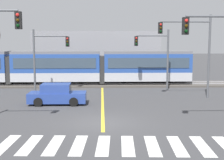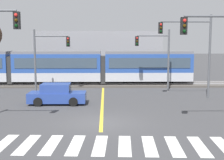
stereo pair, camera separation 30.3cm
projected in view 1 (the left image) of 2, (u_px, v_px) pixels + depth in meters
name	position (u px, v px, depth m)	size (l,w,h in m)	color
ground_plane	(103.00, 123.00, 17.79)	(200.00, 200.00, 0.00)	#3D3D3F
track_bed	(102.00, 84.00, 33.00)	(120.00, 4.00, 0.18)	#4C4742
rail_near	(102.00, 84.00, 32.27)	(120.00, 0.08, 0.10)	#939399
rail_far	(102.00, 82.00, 33.70)	(120.00, 0.08, 0.10)	#939399
light_rail_tram	(57.00, 66.00, 32.60)	(28.00, 2.64, 3.43)	#B7BAC1
crosswalk_stripe_1	(6.00, 144.00, 14.03)	(0.56, 2.80, 0.01)	silver
crosswalk_stripe_2	(30.00, 145.00, 14.01)	(0.56, 2.80, 0.01)	silver
crosswalk_stripe_3	(54.00, 145.00, 13.98)	(0.56, 2.80, 0.01)	silver
crosswalk_stripe_4	(79.00, 145.00, 13.96)	(0.56, 2.80, 0.01)	silver
crosswalk_stripe_5	(103.00, 145.00, 13.93)	(0.56, 2.80, 0.01)	silver
crosswalk_stripe_6	(128.00, 145.00, 13.91)	(0.56, 2.80, 0.01)	silver
crosswalk_stripe_7	(152.00, 146.00, 13.89)	(0.56, 2.80, 0.01)	silver
crosswalk_stripe_8	(177.00, 146.00, 13.86)	(0.56, 2.80, 0.01)	silver
crosswalk_stripe_9	(202.00, 146.00, 13.84)	(0.56, 2.80, 0.01)	silver
lane_centre_line	(103.00, 103.00, 23.47)	(0.20, 15.24, 0.01)	gold
sedan_crossing	(57.00, 95.00, 23.00)	(4.20, 1.93, 1.52)	#284293
traffic_light_far_left	(46.00, 52.00, 27.88)	(3.25, 0.38, 5.67)	#515459
traffic_light_far_right	(156.00, 51.00, 29.22)	(3.25, 0.38, 5.72)	#515459
traffic_light_mid_right	(193.00, 44.00, 24.98)	(4.25, 0.38, 6.73)	#515459
building_backdrop_far	(97.00, 53.00, 43.22)	(16.82, 6.00, 5.94)	gray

